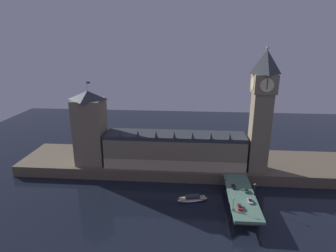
% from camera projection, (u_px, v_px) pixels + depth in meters
% --- Properties ---
extents(ground_plane, '(400.00, 400.00, 0.00)m').
position_uv_depth(ground_plane, '(184.00, 199.00, 154.57)').
color(ground_plane, black).
extents(embankment, '(220.00, 42.00, 6.93)m').
position_uv_depth(embankment, '(185.00, 164.00, 190.71)').
color(embankment, brown).
rests_on(embankment, ground_plane).
extents(parliament_hall, '(87.48, 19.19, 25.04)m').
position_uv_depth(parliament_hall, '(175.00, 149.00, 178.49)').
color(parliament_hall, '#7F7056').
rests_on(parliament_hall, embankment).
extents(clock_tower, '(13.29, 13.40, 73.83)m').
position_uv_depth(clock_tower, '(262.00, 108.00, 163.33)').
color(clock_tower, '#7F7056').
rests_on(clock_tower, embankment).
extents(victoria_tower, '(18.14, 18.14, 53.21)m').
position_uv_depth(victoria_tower, '(90.00, 127.00, 179.20)').
color(victoria_tower, '#7F7056').
rests_on(victoria_tower, embankment).
extents(bridge, '(13.68, 46.00, 7.48)m').
position_uv_depth(bridge, '(241.00, 199.00, 146.07)').
color(bridge, slate).
rests_on(bridge, ground_plane).
extents(car_northbound_lead, '(1.87, 4.43, 1.44)m').
position_uv_depth(car_northbound_lead, '(234.00, 187.00, 151.75)').
color(car_northbound_lead, black).
rests_on(car_northbound_lead, bridge).
extents(car_northbound_trail, '(1.94, 4.76, 1.56)m').
position_uv_depth(car_northbound_trail, '(240.00, 207.00, 133.15)').
color(car_northbound_trail, red).
rests_on(car_northbound_trail, bridge).
extents(car_southbound_lead, '(2.02, 4.52, 1.31)m').
position_uv_depth(car_southbound_lead, '(250.00, 201.00, 138.30)').
color(car_southbound_lead, silver).
rests_on(car_southbound_lead, bridge).
extents(car_southbound_trail, '(1.90, 4.13, 1.53)m').
position_uv_depth(car_southbound_trail, '(246.00, 190.00, 147.70)').
color(car_southbound_trail, '#235633').
rests_on(car_southbound_trail, bridge).
extents(pedestrian_near_rail, '(0.38, 0.38, 1.76)m').
position_uv_depth(pedestrian_near_rail, '(234.00, 209.00, 130.73)').
color(pedestrian_near_rail, black).
rests_on(pedestrian_near_rail, bridge).
extents(street_lamp_near, '(1.34, 0.60, 6.62)m').
position_uv_depth(street_lamp_near, '(233.00, 203.00, 130.56)').
color(street_lamp_near, '#2D3333').
rests_on(street_lamp_near, bridge).
extents(street_lamp_mid, '(1.34, 0.60, 6.58)m').
position_uv_depth(street_lamp_mid, '(255.00, 188.00, 143.61)').
color(street_lamp_mid, '#2D3333').
rests_on(street_lamp_mid, bridge).
extents(street_lamp_far, '(1.34, 0.60, 6.56)m').
position_uv_depth(street_lamp_far, '(226.00, 174.00, 158.62)').
color(street_lamp_far, '#2D3333').
rests_on(street_lamp_far, bridge).
extents(boat_upstream, '(17.24, 8.71, 3.30)m').
position_uv_depth(boat_upstream, '(192.00, 199.00, 152.86)').
color(boat_upstream, white).
rests_on(boat_upstream, ground_plane).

